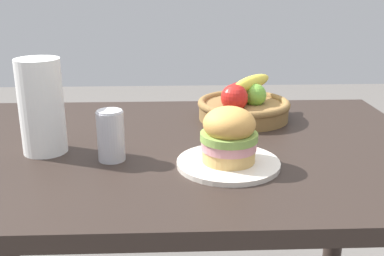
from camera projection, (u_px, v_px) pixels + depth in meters
The scene contains 6 objects.
dining_table at pixel (172, 179), 1.26m from camera, with size 1.40×0.90×0.75m.
plate at pixel (228, 163), 1.09m from camera, with size 0.25×0.25×0.01m, color silver.
sandwich at pixel (229, 135), 1.06m from camera, with size 0.14×0.14×0.13m.
soda_can at pixel (111, 136), 1.10m from camera, with size 0.07×0.07×0.13m.
fruit_basket at pixel (244, 105), 1.44m from camera, with size 0.29×0.29×0.13m.
paper_towel_roll at pixel (41, 107), 1.14m from camera, with size 0.11×0.11×0.24m, color white.
Camera 1 is at (0.01, -1.16, 1.17)m, focal length 42.84 mm.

